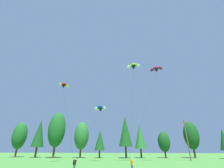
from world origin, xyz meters
The scene contains 17 objects.
treeline_tree_a centered at (-40.17, 53.92, 7.68)m, with size 5.23×5.23×12.69m.
treeline_tree_b centered at (-31.44, 52.52, 8.45)m, with size 4.57×4.57×13.49m.
treeline_tree_c centered at (-23.57, 50.21, 9.41)m, with size 6.00×6.00×15.55m.
treeline_tree_d centered at (-14.44, 51.19, 7.28)m, with size 5.05×5.05×12.03m.
treeline_tree_e centered at (-7.87, 52.04, 5.75)m, with size 3.62×3.62×9.19m.
treeline_tree_f centered at (1.32, 51.30, 8.70)m, with size 4.65×4.65×13.88m.
treeline_tree_g centered at (6.54, 53.60, 7.09)m, with size 4.09×4.09×11.32m.
treeline_tree_h centered at (14.69, 53.54, 5.20)m, with size 4.12×4.12×8.60m.
treeline_tree_i centered at (24.55, 54.29, 7.34)m, with size 5.07×5.07×12.13m.
treeline_tree_j centered at (33.53, 51.18, 5.74)m, with size 3.62×3.62×9.18m.
utility_pole centered at (18.02, 40.00, 5.42)m, with size 2.20×0.26×10.31m.
kite_flyer_near centered at (-5.52, 18.60, 0.99)m, with size 0.48×0.58×1.69m.
kite_flyer_mid centered at (2.65, 19.27, 1.00)m, with size 0.72×0.74×1.69m.
parafoil_kite_high_blue_white centered at (-4.78, 33.95, 12.76)m, with size 3.39×16.13×12.46m.
parafoil_kite_mid_magenta centered at (10.74, 33.09, 23.24)m, with size 10.10×15.00×22.47m.
parafoil_kite_far_red_yellow centered at (-13.65, 29.39, 17.91)m, with size 9.09×12.13×17.37m.
parafoil_kite_low_lime_white centered at (4.50, 32.16, 24.00)m, with size 4.10×13.86×23.21m.
Camera 1 is at (2.28, -5.29, 2.94)m, focal length 24.51 mm.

